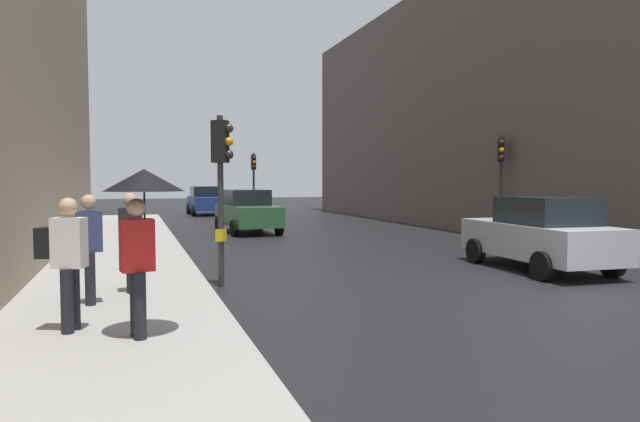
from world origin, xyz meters
TOP-DOWN VIEW (x-y plane):
  - ground_plane at (0.00, 0.00)m, footprint 120.00×120.00m
  - sidewalk_kerb at (-7.36, 6.00)m, footprint 3.33×40.00m
  - building_facade_right at (11.69, 16.67)m, footprint 12.00×26.52m
  - traffic_light_far_median at (-0.50, 23.79)m, footprint 0.25×0.43m
  - traffic_light_mid_street at (5.38, 9.04)m, footprint 0.37×0.44m
  - traffic_light_near_right at (-5.37, 3.33)m, footprint 0.44×0.37m
  - car_silver_hatchback at (2.20, 3.08)m, footprint 2.19×4.29m
  - car_green_estate at (-2.61, 14.89)m, footprint 2.27×4.33m
  - car_blue_van at (-2.78, 27.47)m, footprint 2.07×4.23m
  - pedestrian_with_umbrella at (-6.96, -0.57)m, footprint 1.00×1.00m
  - pedestrian_with_black_backpack at (-7.91, 0.01)m, footprint 0.65×0.45m
  - pedestrian_with_grey_backpack at (-7.79, 1.69)m, footprint 0.62×0.36m
  - pedestrian_in_dark_coat at (-7.11, 2.51)m, footprint 0.41×0.36m

SIDE VIEW (x-z plane):
  - ground_plane at x=0.00m, z-range 0.00..0.00m
  - sidewalk_kerb at x=-7.36m, z-range 0.00..0.16m
  - car_silver_hatchback at x=2.20m, z-range 0.00..1.76m
  - car_green_estate at x=-2.61m, z-range 0.00..1.76m
  - car_blue_van at x=-2.78m, z-range 0.00..1.76m
  - pedestrian_in_dark_coat at x=-7.11m, z-range 0.25..2.02m
  - pedestrian_with_black_backpack at x=-7.91m, z-range 0.28..2.05m
  - pedestrian_with_grey_backpack at x=-7.79m, z-range 0.28..2.05m
  - pedestrian_with_umbrella at x=-6.96m, z-range 0.77..2.91m
  - traffic_light_near_right at x=-5.37m, z-range 0.66..4.10m
  - traffic_light_far_median at x=-0.50m, z-range 0.70..4.39m
  - traffic_light_mid_street at x=5.38m, z-range 0.71..4.44m
  - building_facade_right at x=11.69m, z-range 0.00..10.99m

